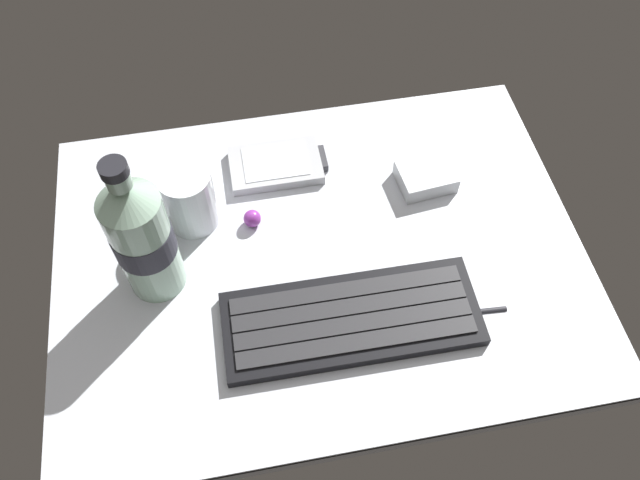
# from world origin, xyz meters

# --- Properties ---
(ground_plane) EXTENTS (0.64, 0.48, 0.03)m
(ground_plane) POSITION_xyz_m (0.00, -0.00, -0.01)
(ground_plane) COLOR silver
(keyboard) EXTENTS (0.29, 0.11, 0.02)m
(keyboard) POSITION_xyz_m (0.02, -0.10, 0.01)
(keyboard) COLOR black
(keyboard) RESTS_ON ground_plane
(handheld_device) EXTENTS (0.13, 0.08, 0.02)m
(handheld_device) POSITION_xyz_m (-0.03, 0.14, 0.01)
(handheld_device) COLOR #B7BABF
(handheld_device) RESTS_ON ground_plane
(juice_cup) EXTENTS (0.06, 0.06, 0.09)m
(juice_cup) POSITION_xyz_m (-0.15, 0.08, 0.04)
(juice_cup) COLOR silver
(juice_cup) RESTS_ON ground_plane
(water_bottle) EXTENTS (0.07, 0.07, 0.21)m
(water_bottle) POSITION_xyz_m (-0.19, 0.00, 0.09)
(water_bottle) COLOR #9EC1A8
(water_bottle) RESTS_ON ground_plane
(charger_block) EXTENTS (0.08, 0.06, 0.02)m
(charger_block) POSITION_xyz_m (0.16, 0.08, 0.01)
(charger_block) COLOR silver
(charger_block) RESTS_ON ground_plane
(trackball_mouse) EXTENTS (0.02, 0.02, 0.02)m
(trackball_mouse) POSITION_xyz_m (-0.07, 0.06, 0.01)
(trackball_mouse) COLOR purple
(trackball_mouse) RESTS_ON ground_plane
(stylus_pen) EXTENTS (0.10, 0.01, 0.01)m
(stylus_pen) POSITION_xyz_m (0.15, -0.11, 0.00)
(stylus_pen) COLOR #26262B
(stylus_pen) RESTS_ON ground_plane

